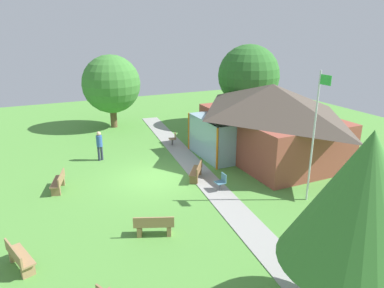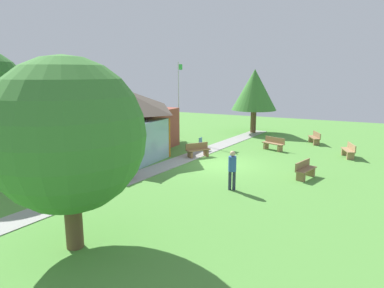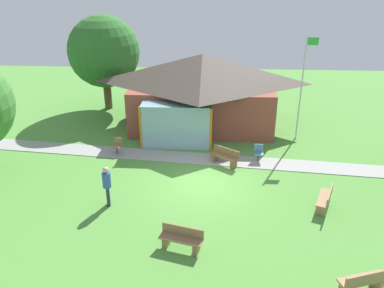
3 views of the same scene
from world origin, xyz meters
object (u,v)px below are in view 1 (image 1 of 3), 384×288
patio_chair_west (173,139)px  tree_west_hedge (111,84)px  pavilion (268,119)px  bench_mid_right (154,226)px  tree_east_hedge (363,200)px  tree_behind_pavilion_left (249,76)px  bench_front_center (59,182)px  bench_front_right (19,258)px  visitor_strolling_lawn (99,144)px  flagpole (314,132)px  bench_rear_near_path (197,172)px  patio_chair_lawn_spare (221,183)px

patio_chair_west → tree_west_hedge: 7.17m
pavilion → bench_mid_right: bearing=-59.0°
tree_east_hedge → tree_behind_pavilion_left: 19.70m
bench_mid_right → bench_front_center: bearing=139.4°
patio_chair_west → bench_front_right: bearing=149.6°
patio_chair_west → visitor_strolling_lawn: (0.77, -4.87, 0.61)m
flagpole → patio_chair_west: size_ratio=6.70×
bench_front_center → bench_mid_right: (5.53, 2.86, 0.00)m
bench_rear_near_path → bench_mid_right: size_ratio=0.95×
pavilion → tree_west_hedge: tree_west_hedge is taller
tree_behind_pavilion_left → tree_west_hedge: (-3.76, -9.67, -0.54)m
flagpole → patio_chair_lawn_spare: bearing=-128.5°
patio_chair_west → flagpole: bearing=-151.5°
pavilion → bench_front_center: 11.91m
bench_rear_near_path → pavilion: bearing=-40.0°
bench_front_center → tree_west_hedge: (-10.02, 4.91, 2.91)m
flagpole → tree_east_hedge: size_ratio=1.09×
patio_chair_west → tree_west_hedge: (-6.05, -2.52, 2.90)m
bench_mid_right → tree_east_hedge: tree_east_hedge is taller
tree_west_hedge → visitor_strolling_lawn: bearing=-19.0°
bench_rear_near_path → tree_behind_pavilion_left: size_ratio=0.24×
patio_chair_lawn_spare → tree_east_hedge: bearing=173.2°
pavilion → bench_front_center: pavilion is taller
patio_chair_lawn_spare → tree_west_hedge: size_ratio=0.16×
bench_front_right → tree_east_hedge: size_ratio=0.29×
flagpole → visitor_strolling_lawn: flagpole is taller
bench_mid_right → patio_chair_lawn_spare: bearing=50.9°
bench_front_center → bench_mid_right: bearing=-137.3°
bench_front_right → tree_behind_pavilion_left: size_ratio=0.25×
tree_east_hedge → bench_front_center: bearing=-152.2°
flagpole → bench_mid_right: (-0.17, -7.17, -2.77)m
bench_rear_near_path → visitor_strolling_lawn: visitor_strolling_lawn is taller
pavilion → bench_front_center: bearing=-90.9°
tree_east_hedge → patio_chair_lawn_spare: bearing=173.6°
flagpole → tree_east_hedge: bearing=-34.6°
bench_mid_right → tree_west_hedge: bearing=104.6°
bench_rear_near_path → patio_chair_lawn_spare: 1.76m
pavilion → tree_east_hedge: (11.30, -5.72, 1.34)m
pavilion → flagpole: (5.51, -1.73, 0.91)m
bench_mid_right → patio_chair_west: size_ratio=1.81×
bench_rear_near_path → tree_east_hedge: bearing=-147.3°
bench_mid_right → tree_behind_pavilion_left: 16.98m
patio_chair_west → bench_rear_near_path: bearing=-176.2°
bench_front_center → tree_west_hedge: size_ratio=0.28×
bench_rear_near_path → visitor_strolling_lawn: 6.22m
pavilion → patio_chair_west: (-4.16, -4.33, -1.84)m
bench_front_center → patio_chair_lawn_spare: (3.27, 6.97, 0.01)m
tree_behind_pavilion_left → flagpole: bearing=-20.8°
pavilion → bench_rear_near_path: (1.39, -5.27, -1.86)m
bench_rear_near_path → tree_behind_pavilion_left: 11.78m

